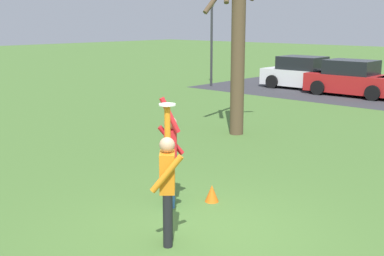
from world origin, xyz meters
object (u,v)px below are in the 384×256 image
object	(u,v)px
field_cone_orange	(212,193)
person_defender	(171,153)
frisbee_disc	(167,105)
parked_car_white	(304,74)
lamppost_by_lot	(212,35)
parked_car_red	(353,79)
bare_tree_tall	(238,40)
person_catcher	(167,181)

from	to	relation	value
field_cone_orange	person_defender	bearing A→B (deg)	-124.11
person_defender	frisbee_disc	world-z (taller)	frisbee_disc
parked_car_white	lamppost_by_lot	size ratio (longest dim) A/B	0.96
frisbee_disc	parked_car_red	xyz separation A→B (m)	(-4.44, 16.25, -1.37)
parked_car_red	field_cone_orange	size ratio (longest dim) A/B	12.84
bare_tree_tall	lamppost_by_lot	bearing A→B (deg)	133.90
person_defender	parked_car_white	xyz separation A→B (m)	(-6.35, 15.83, -0.25)
parked_car_red	frisbee_disc	bearing A→B (deg)	-75.04
parked_car_white	bare_tree_tall	xyz separation A→B (m)	(3.67, -10.33, 2.04)
parked_car_white	bare_tree_tall	distance (m)	11.15
field_cone_orange	parked_car_white	bearing A→B (deg)	114.05
frisbee_disc	parked_car_white	world-z (taller)	frisbee_disc
bare_tree_tall	field_cone_orange	distance (m)	6.33
person_catcher	parked_car_white	world-z (taller)	person_catcher
bare_tree_tall	field_cone_orange	world-z (taller)	bare_tree_tall
lamppost_by_lot	field_cone_orange	bearing A→B (deg)	-49.94
person_defender	lamppost_by_lot	world-z (taller)	lamppost_by_lot
parked_car_white	field_cone_orange	bearing A→B (deg)	-66.28
parked_car_red	lamppost_by_lot	bearing A→B (deg)	-166.03
parked_car_red	lamppost_by_lot	distance (m)	7.32
frisbee_disc	bare_tree_tall	distance (m)	7.45
person_defender	field_cone_orange	xyz separation A→B (m)	(0.43, 0.64, -0.82)
person_catcher	field_cone_orange	world-z (taller)	person_catcher
parked_car_white	bare_tree_tall	bearing A→B (deg)	-70.79
person_catcher	field_cone_orange	size ratio (longest dim) A/B	6.50
person_catcher	lamppost_by_lot	world-z (taller)	lamppost_by_lot
lamppost_by_lot	person_defender	bearing A→B (deg)	-52.44
frisbee_disc	parked_car_red	bearing A→B (deg)	105.29
person_catcher	frisbee_disc	xyz separation A→B (m)	(-0.15, 0.16, 1.11)
person_defender	bare_tree_tall	xyz separation A→B (m)	(-2.68, 5.50, 1.79)
parked_car_white	parked_car_red	world-z (taller)	same
person_catcher	parked_car_white	xyz separation A→B (m)	(-7.42, 16.99, -0.25)
person_defender	parked_car_red	world-z (taller)	person_defender
bare_tree_tall	lamppost_by_lot	xyz separation A→B (m)	(-7.71, 8.01, -0.18)
frisbee_disc	field_cone_orange	size ratio (longest dim) A/B	0.78
parked_car_white	field_cone_orange	xyz separation A→B (m)	(6.78, -15.19, -0.57)
parked_car_red	lamppost_by_lot	xyz separation A→B (m)	(-6.87, -1.75, 1.86)
frisbee_disc	parked_car_white	bearing A→B (deg)	113.36
parked_car_white	parked_car_red	size ratio (longest dim) A/B	1.00
lamppost_by_lot	parked_car_red	bearing A→B (deg)	14.30
person_catcher	parked_car_white	distance (m)	18.54
parked_car_white	lamppost_by_lot	xyz separation A→B (m)	(-4.04, -2.32, 1.86)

